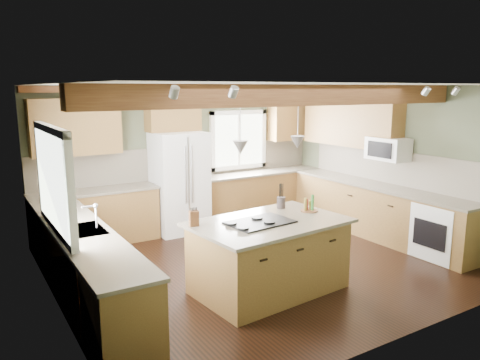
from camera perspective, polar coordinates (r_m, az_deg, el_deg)
floor at (r=7.03m, az=2.38°, el=-10.20°), size 5.60×5.60×0.00m
ceiling at (r=6.55m, az=2.56°, el=11.50°), size 5.60×5.60×0.00m
wall_back at (r=8.82m, az=-6.70°, el=2.86°), size 5.60×0.00×5.60m
wall_left at (r=5.63m, az=-21.87°, el=-2.57°), size 0.00×5.00×5.00m
wall_right at (r=8.54m, az=18.21°, el=2.11°), size 0.00×5.00×5.00m
ceiling_beam at (r=5.91m, az=6.99°, el=10.22°), size 5.55×0.26×0.26m
soffit_trim at (r=8.64m, az=-6.60°, el=10.94°), size 5.55×0.20×0.10m
backsplash_back at (r=8.82m, az=-6.65°, el=2.27°), size 5.58×0.03×0.58m
backsplash_right at (r=8.58m, az=17.86°, el=1.55°), size 0.03×3.70×0.58m
base_cab_back_left at (r=8.13m, az=-17.18°, el=-4.48°), size 2.02×0.60×0.88m
counter_back_left at (r=8.02m, az=-17.36°, el=-1.31°), size 2.06×0.64×0.04m
base_cab_back_right at (r=9.45m, az=2.41°, el=-1.84°), size 2.62×0.60×0.88m
counter_back_right at (r=9.35m, az=2.43°, el=0.91°), size 2.66×0.64×0.04m
base_cab_left at (r=5.98m, az=-18.49°, el=-10.20°), size 0.60×3.70×0.88m
counter_left at (r=5.83m, az=-18.76°, el=-5.97°), size 0.64×3.74×0.04m
base_cab_right at (r=8.52m, az=16.30°, el=-3.72°), size 0.60×3.70×0.88m
counter_right at (r=8.42m, az=16.47°, el=-0.69°), size 0.64×3.74×0.04m
upper_cab_back_left at (r=7.95m, az=-19.43°, el=6.12°), size 1.40×0.35×0.90m
upper_cab_over_fridge at (r=8.46m, az=-8.18°, el=8.26°), size 0.96×0.35×0.70m
upper_cab_right at (r=8.95m, az=13.32°, el=6.94°), size 0.35×2.20×0.90m
upper_cab_back_corner at (r=9.80m, az=6.02°, el=7.51°), size 0.90×0.35×0.90m
window_left at (r=5.63m, az=-21.94°, el=0.03°), size 0.04×1.60×1.05m
window_back at (r=9.31m, az=-0.24°, el=4.92°), size 1.10×0.04×1.00m
sink at (r=5.83m, az=-18.77°, el=-5.93°), size 0.50×0.65×0.03m
faucet at (r=5.83m, az=-17.13°, el=-4.34°), size 0.02×0.02×0.28m
dishwasher at (r=4.82m, az=-14.60°, el=-15.38°), size 0.60×0.60×0.84m
oven at (r=7.75m, az=23.41°, el=-5.75°), size 0.60×0.72×0.84m
microwave at (r=8.31m, az=17.60°, el=3.65°), size 0.40×0.70×0.38m
pendant_left at (r=5.42m, az=0.04°, el=3.98°), size 0.18×0.18×0.16m
pendant_right at (r=6.01m, az=7.02°, el=4.59°), size 0.18×0.18×0.16m
refrigerator at (r=8.42m, az=-7.39°, el=-0.31°), size 0.90×0.74×1.80m
island at (r=6.05m, az=3.53°, el=-9.37°), size 1.91×1.26×0.88m
island_top at (r=5.90m, az=3.59°, el=-5.18°), size 2.04×1.40×0.04m
cooktop at (r=5.80m, az=2.45°, el=-5.16°), size 0.83×0.59×0.02m
knife_block at (r=5.68m, az=-5.64°, el=-4.69°), size 0.13×0.10×0.18m
utensil_crock at (r=6.51m, az=5.03°, el=-2.75°), size 0.12×0.12×0.16m
bottle_tray at (r=6.38m, az=8.45°, el=-2.86°), size 0.27×0.27×0.21m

